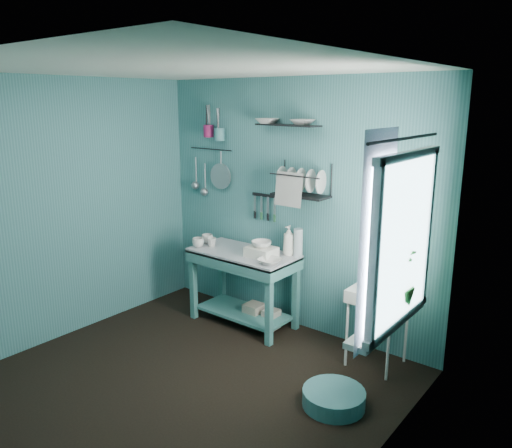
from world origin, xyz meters
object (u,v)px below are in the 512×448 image
Objects in this scene: mug_mid at (212,242)px; utensil_cup_teal at (219,134)px; storage_tin_large at (254,314)px; water_bottle at (298,243)px; wash_tub at (261,252)px; work_counter at (243,288)px; storage_tin_small at (271,319)px; utensil_cup_magenta at (209,131)px; colander at (221,176)px; floor_basin at (334,398)px; dish_rack at (301,180)px; mug_right at (207,239)px; hotplate_stand at (377,327)px; potted_plant at (394,279)px; mug_left at (198,242)px; soap_bottle at (289,240)px; frying_pan at (380,285)px.

mug_mid is 1.15m from utensil_cup_teal.
water_bottle is at bearing 22.04° from storage_tin_large.
wash_tub is at bearing -138.37° from water_bottle.
utensil_cup_teal is 1.93m from storage_tin_large.
work_counter is 5.52× the size of storage_tin_small.
utensil_cup_magenta is at bearing 157.98° from work_counter.
colander reaches higher than storage_tin_small.
utensil_cup_magenta is 3.03m from floor_basin.
dish_rack is 1.96× the size of colander.
storage_tin_small is at bearing 63.43° from wash_tub.
wash_tub is 0.81m from dish_rack.
mug_right is at bearing 178.06° from work_counter.
water_bottle is 2.15× the size of utensil_cup_magenta.
mug_mid is at bearing -162.72° from water_bottle.
hotplate_stand is 1.07m from potted_plant.
utensil_cup_teal reaches higher than mug_left.
colander is at bearing 170.34° from dish_rack.
hotplate_stand is 1.47× the size of floor_basin.
colander is (-0.05, 0.28, 0.64)m from mug_right.
work_counter is 1.30m from dish_rack.
colander is 2.57m from potted_plant.
potted_plant is 1.09m from floor_basin.
hotplate_stand reaches higher than floor_basin.
work_counter is 1.45m from hotplate_stand.
hotplate_stand is 0.84m from floor_basin.
storage_tin_small is (0.30, 0.08, -0.29)m from work_counter.
utensil_cup_teal reaches higher than work_counter.
utensil_cup_teal is at bearing 177.00° from soap_bottle.
mug_left is 0.61× the size of storage_tin_small.
mug_right is (-0.12, 0.06, 0.00)m from mug_mid.
water_bottle is at bearing 41.63° from wash_tub.
mug_right is at bearing 165.94° from potted_plant.
wash_tub is 1.37m from utensil_cup_teal.
potted_plant reaches higher than soap_bottle.
water_bottle is 1.59m from utensil_cup_magenta.
storage_tin_small is 0.42× the size of floor_basin.
frying_pan is 2.31× the size of utensil_cup_teal.
storage_tin_small is at bearing -13.26° from colander.
colander is (-0.55, 0.28, 1.08)m from work_counter.
water_bottle is 0.58× the size of floor_basin.
soap_bottle is at bearing -168.69° from water_bottle.
mug_left is 0.95× the size of utensil_cup_teal.
utensil_cup_magenta reaches higher than mug_mid.
frying_pan is 1.21m from dish_rack.
colander is at bearing 175.29° from soap_bottle.
soap_bottle is 1.64m from floor_basin.
mug_left is 0.26× the size of floor_basin.
floor_basin is at bearing -49.63° from dish_rack.
utensil_cup_magenta is at bearing 163.88° from wash_tub.
mug_left reaches higher than floor_basin.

